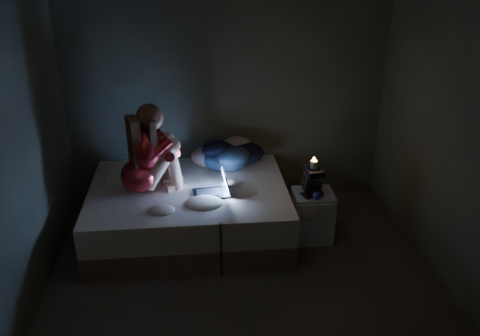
{
  "coord_description": "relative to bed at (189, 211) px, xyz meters",
  "views": [
    {
      "loc": [
        -0.4,
        -3.49,
        2.91
      ],
      "look_at": [
        0.05,
        1.0,
        0.8
      ],
      "focal_mm": 37.15,
      "sensor_mm": 36.0,
      "label": 1
    }
  ],
  "objects": [
    {
      "name": "floor",
      "position": [
        0.48,
        -1.1,
        -0.29
      ],
      "size": [
        3.6,
        3.8,
        0.02
      ],
      "primitive_type": "cube",
      "color": "#433E3A",
      "rests_on": "ground"
    },
    {
      "name": "wall_back",
      "position": [
        0.48,
        0.81,
        1.02
      ],
      "size": [
        3.6,
        0.02,
        2.6
      ],
      "primitive_type": "cube",
      "color": "#383A37",
      "rests_on": "ground"
    },
    {
      "name": "wall_left",
      "position": [
        -1.33,
        -1.1,
        1.02
      ],
      "size": [
        0.02,
        3.8,
        2.6
      ],
      "primitive_type": "cube",
      "color": "#383A37",
      "rests_on": "ground"
    },
    {
      "name": "wall_right",
      "position": [
        2.29,
        -1.1,
        1.02
      ],
      "size": [
        0.02,
        3.8,
        2.6
      ],
      "primitive_type": "cube",
      "color": "#383A37",
      "rests_on": "ground"
    },
    {
      "name": "bed",
      "position": [
        0.0,
        0.0,
        0.0
      ],
      "size": [
        2.03,
        1.52,
        0.56
      ],
      "primitive_type": null,
      "color": "#B5B0A4",
      "rests_on": "ground"
    },
    {
      "name": "pillow",
      "position": [
        -0.64,
        0.3,
        0.34
      ],
      "size": [
        0.42,
        0.3,
        0.12
      ],
      "primitive_type": "cube",
      "color": "beige",
      "rests_on": "bed"
    },
    {
      "name": "woman",
      "position": [
        -0.47,
        -0.07,
        0.74
      ],
      "size": [
        0.66,
        0.54,
        0.92
      ],
      "primitive_type": null,
      "rotation": [
        0.0,
        0.0,
        0.34
      ],
      "color": "maroon",
      "rests_on": "bed"
    },
    {
      "name": "laptop",
      "position": [
        0.23,
        -0.17,
        0.41
      ],
      "size": [
        0.38,
        0.29,
        0.26
      ],
      "primitive_type": null,
      "rotation": [
        0.0,
        0.0,
        0.08
      ],
      "color": "black",
      "rests_on": "bed"
    },
    {
      "name": "clothes_pile",
      "position": [
        0.43,
        0.45,
        0.45
      ],
      "size": [
        0.6,
        0.49,
        0.35
      ],
      "primitive_type": null,
      "rotation": [
        0.0,
        0.0,
        0.05
      ],
      "color": "#122442",
      "rests_on": "bed"
    },
    {
      "name": "nightstand",
      "position": [
        1.27,
        -0.21,
        -0.01
      ],
      "size": [
        0.41,
        0.37,
        0.54
      ],
      "primitive_type": "cube",
      "rotation": [
        0.0,
        0.0,
        -0.02
      ],
      "color": "silver",
      "rests_on": "ground"
    },
    {
      "name": "book_stack",
      "position": [
        1.26,
        -0.2,
        0.4
      ],
      "size": [
        0.19,
        0.25,
        0.28
      ],
      "primitive_type": null,
      "color": "black",
      "rests_on": "nightstand"
    },
    {
      "name": "candle",
      "position": [
        1.26,
        -0.2,
        0.58
      ],
      "size": [
        0.07,
        0.07,
        0.08
      ],
      "primitive_type": "cylinder",
      "color": "beige",
      "rests_on": "book_stack"
    },
    {
      "name": "phone",
      "position": [
        1.18,
        -0.28,
        0.27
      ],
      "size": [
        0.11,
        0.15,
        0.01
      ],
      "primitive_type": "cube",
      "rotation": [
        0.0,
        0.0,
        0.32
      ],
      "color": "black",
      "rests_on": "nightstand"
    },
    {
      "name": "blue_orb",
      "position": [
        1.27,
        -0.35,
        0.3
      ],
      "size": [
        0.08,
        0.08,
        0.08
      ],
      "primitive_type": "sphere",
      "color": "navy",
      "rests_on": "nightstand"
    }
  ]
}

